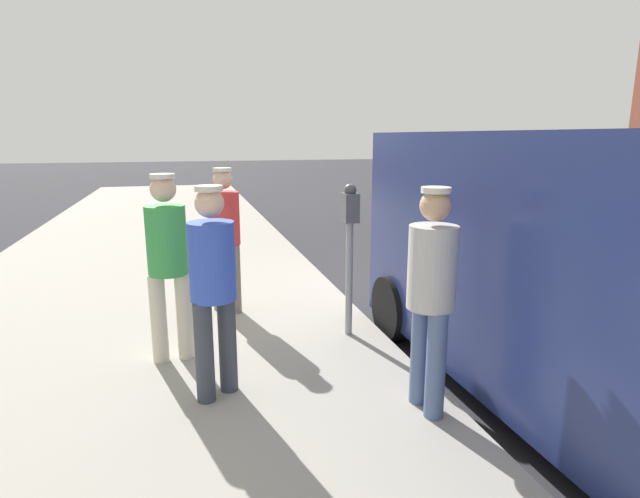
% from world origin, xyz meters
% --- Properties ---
extents(ground_plane, '(80.00, 80.00, 0.00)m').
position_xyz_m(ground_plane, '(0.00, 0.00, 0.00)').
color(ground_plane, '#2D2D33').
extents(sidewalk_slab, '(5.00, 32.00, 0.15)m').
position_xyz_m(sidewalk_slab, '(3.50, 0.00, 0.07)').
color(sidewalk_slab, '#9E998E').
rests_on(sidewalk_slab, ground).
extents(parking_meter_near, '(0.14, 0.18, 1.52)m').
position_xyz_m(parking_meter_near, '(1.35, 0.92, 1.18)').
color(parking_meter_near, gray).
rests_on(parking_meter_near, sidewalk_slab).
extents(pedestrian_in_green, '(0.36, 0.34, 1.66)m').
position_xyz_m(pedestrian_in_green, '(3.06, 1.09, 1.10)').
color(pedestrian_in_green, beige).
rests_on(pedestrian_in_green, sidewalk_slab).
extents(pedestrian_in_red, '(0.34, 0.34, 1.63)m').
position_xyz_m(pedestrian_in_red, '(2.47, -0.10, 1.08)').
color(pedestrian_in_red, '#726656').
rests_on(pedestrian_in_red, sidewalk_slab).
extents(pedestrian_in_blue, '(0.34, 0.34, 1.62)m').
position_xyz_m(pedestrian_in_blue, '(2.72, 1.85, 1.07)').
color(pedestrian_in_blue, '#383D47').
rests_on(pedestrian_in_blue, sidewalk_slab).
extents(pedestrian_in_gray, '(0.34, 0.36, 1.63)m').
position_xyz_m(pedestrian_in_gray, '(1.26, 2.45, 1.08)').
color(pedestrian_in_gray, '#4C608C').
rests_on(pedestrian_in_gray, sidewalk_slab).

